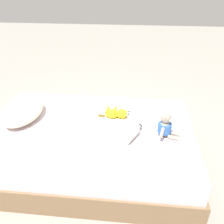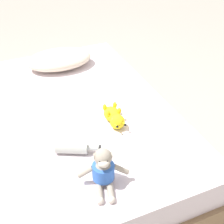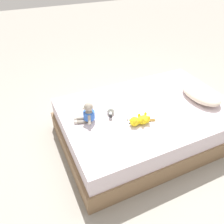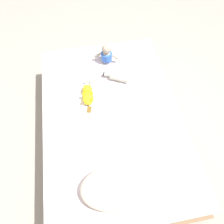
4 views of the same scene
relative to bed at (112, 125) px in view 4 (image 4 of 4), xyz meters
name	(u,v)px [view 4 (image 4 of 4)]	position (x,y,z in m)	size (l,w,h in m)	color
ground_plane	(112,134)	(0.00, 0.00, -0.22)	(16.00, 16.00, 0.00)	#9E998E
bed	(112,125)	(0.00, 0.00, 0.00)	(1.37, 2.05, 0.45)	#846647
pillow	(117,187)	(0.09, 0.69, 0.30)	(0.59, 0.39, 0.15)	beige
plush_monkey	(107,54)	(-0.07, -0.72, 0.32)	(0.28, 0.24, 0.24)	#9E9384
plush_yellow_creature	(88,94)	(0.20, -0.25, 0.28)	(0.12, 0.33, 0.10)	yellow
glass_bottle	(118,77)	(-0.15, -0.42, 0.27)	(0.27, 0.18, 0.08)	#B7BCB2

